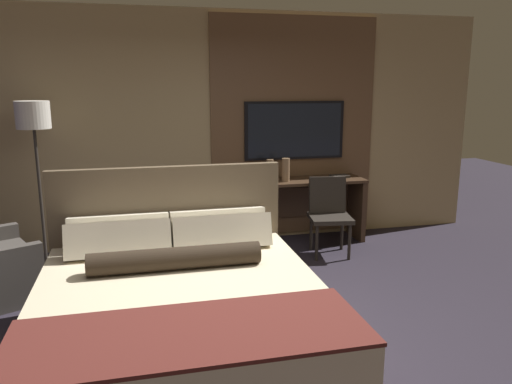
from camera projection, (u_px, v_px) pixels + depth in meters
The scene contains 10 objects.
ground_plane at pixel (250, 341), 3.85m from camera, with size 16.00×16.00×0.00m, color #28232D.
wall_back_tv_panel at pixel (214, 129), 6.05m from camera, with size 7.20×0.09×2.80m.
bed at pixel (180, 310), 3.58m from camera, with size 2.00×2.21×1.24m.
desk at pixel (299, 200), 6.20m from camera, with size 1.60×0.50×0.79m.
tv at pixel (295, 130), 6.21m from camera, with size 1.28×0.04×0.72m.
desk_chair at pixel (329, 209), 5.76m from camera, with size 0.53×0.53×0.89m.
floor_lamp at pixel (34, 129), 5.10m from camera, with size 0.34×0.34×1.77m.
vase_tall at pixel (270, 170), 5.97m from camera, with size 0.08×0.08×0.27m.
vase_short at pixel (286, 170), 5.97m from camera, with size 0.09×0.09×0.28m.
book at pixel (340, 176), 6.25m from camera, with size 0.23×0.17×0.03m.
Camera 1 is at (-0.78, -3.43, 1.95)m, focal length 35.00 mm.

